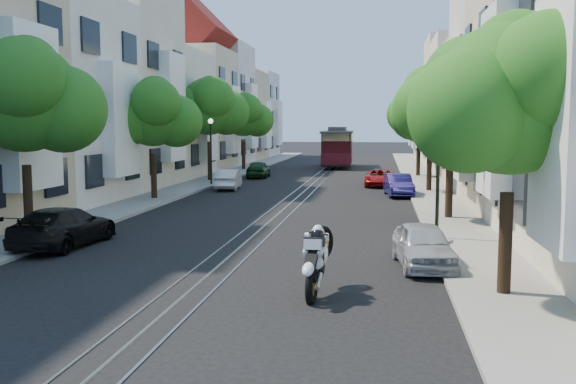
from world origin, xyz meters
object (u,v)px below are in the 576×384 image
at_px(tree_e_c, 432,112).
at_px(parked_car_w_mid, 228,179).
at_px(tree_w_b, 154,115).
at_px(lamp_west, 211,141).
at_px(sportbike_rider, 316,256).
at_px(parked_car_e_far, 380,178).
at_px(tree_e_a, 513,102).
at_px(lamp_east, 438,157).
at_px(parked_car_e_mid, 399,185).
at_px(parked_car_w_near, 64,227).
at_px(tree_e_b, 453,104).
at_px(cable_car, 338,146).
at_px(tree_w_d, 244,116).
at_px(tree_e_d, 420,111).
at_px(tree_w_c, 210,107).
at_px(parked_car_e_near, 423,245).
at_px(tree_w_a, 25,99).
at_px(parked_car_w_far, 258,169).

height_order(tree_e_c, parked_car_w_mid, tree_e_c).
xyz_separation_m(tree_w_b, lamp_west, (0.84, 8.02, -1.55)).
distance_m(sportbike_rider, parked_car_e_far, 26.59).
bearing_deg(tree_e_a, lamp_west, 118.45).
distance_m(lamp_east, parked_car_e_far, 19.39).
bearing_deg(parked_car_e_mid, parked_car_e_far, 94.03).
distance_m(lamp_west, parked_car_e_mid, 12.69).
distance_m(tree_e_a, parked_car_w_near, 14.08).
relative_size(tree_e_b, cable_car, 0.76).
relative_size(tree_w_d, sportbike_rider, 2.79).
xyz_separation_m(tree_w_d, cable_car, (7.64, 5.09, -2.60)).
distance_m(tree_w_b, parked_car_w_near, 13.31).
bearing_deg(parked_car_w_near, tree_e_a, 165.13).
bearing_deg(tree_e_d, parked_car_e_mid, -97.93).
bearing_deg(lamp_east, parked_car_e_mid, 93.76).
bearing_deg(parked_car_e_mid, tree_e_a, -91.14).
bearing_deg(parked_car_e_mid, tree_e_d, 75.79).
distance_m(tree_w_c, parked_car_w_mid, 7.10).
bearing_deg(sportbike_rider, tree_e_a, 8.67).
bearing_deg(tree_e_d, sportbike_rider, -97.10).
height_order(tree_w_b, parked_car_e_near, tree_w_b).
bearing_deg(parked_car_e_far, sportbike_rider, -90.78).
xyz_separation_m(parked_car_e_mid, parked_car_w_mid, (-10.11, 2.37, 0.00)).
relative_size(tree_e_d, parked_car_e_near, 1.92).
relative_size(parked_car_e_mid, parked_car_e_far, 0.94).
bearing_deg(tree_w_d, sportbike_rider, -75.58).
bearing_deg(tree_e_c, parked_car_w_mid, 179.84).
distance_m(tree_e_c, lamp_west, 13.82).
distance_m(lamp_east, parked_car_w_near, 12.40).
relative_size(tree_e_a, tree_w_a, 0.94).
distance_m(tree_e_a, sportbike_rider, 5.54).
bearing_deg(sportbike_rider, lamp_east, 69.58).
bearing_deg(tree_w_c, tree_w_d, 90.00).
bearing_deg(tree_e_a, parked_car_e_near, 119.30).
bearing_deg(tree_w_d, tree_e_b, -61.93).
relative_size(tree_w_d, parked_car_e_near, 1.83).
bearing_deg(tree_e_b, sportbike_rider, -109.09).
bearing_deg(parked_car_e_near, parked_car_e_far, 86.36).
height_order(sportbike_rider, parked_car_e_mid, sportbike_rider).
relative_size(sportbike_rider, parked_car_e_mid, 0.63).
relative_size(lamp_west, sportbike_rider, 1.78).
bearing_deg(lamp_west, tree_w_b, -95.97).
relative_size(tree_e_d, tree_w_c, 0.97).
relative_size(sportbike_rider, parked_car_w_near, 0.53).
relative_size(tree_w_c, tree_w_d, 1.09).
height_order(tree_w_d, parked_car_e_mid, tree_w_d).
bearing_deg(tree_e_c, sportbike_rider, -100.38).
relative_size(tree_e_a, parked_car_e_near, 1.76).
bearing_deg(cable_car, parked_car_w_far, -113.64).
distance_m(tree_w_d, parked_car_w_far, 8.70).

